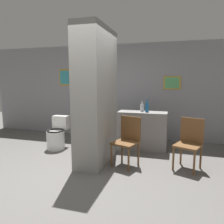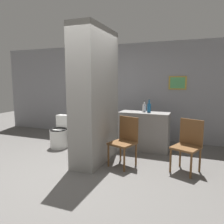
{
  "view_description": "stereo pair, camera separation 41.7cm",
  "coord_description": "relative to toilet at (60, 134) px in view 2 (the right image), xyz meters",
  "views": [
    {
      "loc": [
        1.59,
        -3.35,
        1.62
      ],
      "look_at": [
        0.32,
        1.04,
        0.95
      ],
      "focal_mm": 35.0,
      "sensor_mm": 36.0,
      "label": 1
    },
    {
      "loc": [
        1.99,
        -3.22,
        1.62
      ],
      "look_at": [
        0.32,
        1.04,
        0.95
      ],
      "focal_mm": 35.0,
      "sensor_mm": 36.0,
      "label": 2
    }
  ],
  "objects": [
    {
      "name": "ground_plane",
      "position": [
        1.08,
        -1.14,
        -0.32
      ],
      "size": [
        14.0,
        14.0,
        0.0
      ],
      "primitive_type": "plane",
      "color": "#5B5956"
    },
    {
      "name": "wall_back",
      "position": [
        1.08,
        1.49,
        0.99
      ],
      "size": [
        8.0,
        0.09,
        2.6
      ],
      "color": "gray",
      "rests_on": "ground_plane"
    },
    {
      "name": "pillar_center",
      "position": [
        1.2,
        -0.5,
        0.98
      ],
      "size": [
        0.52,
        1.28,
        2.6
      ],
      "color": "gray",
      "rests_on": "ground_plane"
    },
    {
      "name": "counter_shelf",
      "position": [
        1.95,
        0.52,
        0.13
      ],
      "size": [
        1.14,
        0.44,
        0.89
      ],
      "color": "gray",
      "rests_on": "ground_plane"
    },
    {
      "name": "toilet",
      "position": [
        0.0,
        0.0,
        0.0
      ],
      "size": [
        0.42,
        0.58,
        0.76
      ],
      "color": "silver",
      "rests_on": "ground_plane"
    },
    {
      "name": "chair_near_pillar",
      "position": [
        1.82,
        -0.52,
        0.19
      ],
      "size": [
        0.54,
        0.54,
        0.93
      ],
      "rotation": [
        0.0,
        0.0,
        -0.32
      ],
      "color": "brown",
      "rests_on": "ground_plane"
    },
    {
      "name": "chair_by_doorway",
      "position": [
        2.95,
        -0.37,
        0.19
      ],
      "size": [
        0.55,
        0.55,
        0.93
      ],
      "rotation": [
        0.0,
        0.0,
        -0.38
      ],
      "color": "brown",
      "rests_on": "ground_plane"
    },
    {
      "name": "bicycle",
      "position": [
        0.78,
        0.82,
        0.0
      ],
      "size": [
        1.59,
        0.42,
        0.65
      ],
      "color": "black",
      "rests_on": "ground_plane"
    },
    {
      "name": "bottle_tall",
      "position": [
        2.05,
        0.53,
        0.69
      ],
      "size": [
        0.08,
        0.08,
        0.32
      ],
      "color": "#19598C",
      "rests_on": "counter_shelf"
    },
    {
      "name": "bottle_short",
      "position": [
        1.93,
        0.6,
        0.67
      ],
      "size": [
        0.09,
        0.09,
        0.27
      ],
      "color": "silver",
      "rests_on": "counter_shelf"
    }
  ]
}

